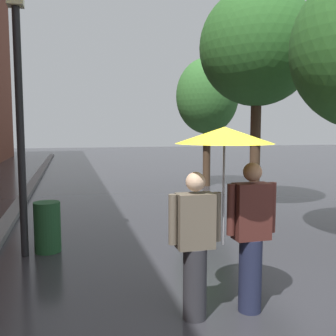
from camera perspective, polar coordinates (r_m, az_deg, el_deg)
ground_plane at (r=4.43m, az=13.09°, el=-22.16°), size 80.00×80.00×0.00m
kerb_strip at (r=13.67m, az=-19.96°, el=-2.97°), size 0.30×36.00×0.12m
street_tree_1 at (r=10.34m, az=13.17°, el=17.01°), size 2.92×2.92×5.60m
street_tree_2 at (r=13.98m, az=5.86°, el=10.51°), size 2.23×2.23×4.59m
couple_under_umbrella at (r=4.22m, az=8.39°, el=-3.89°), size 1.25×1.07×2.09m
street_lamp_post at (r=6.55m, az=-21.26°, el=9.17°), size 0.24×0.24×4.27m
litter_bin at (r=6.84m, az=-17.51°, el=-8.36°), size 0.44×0.44×0.85m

